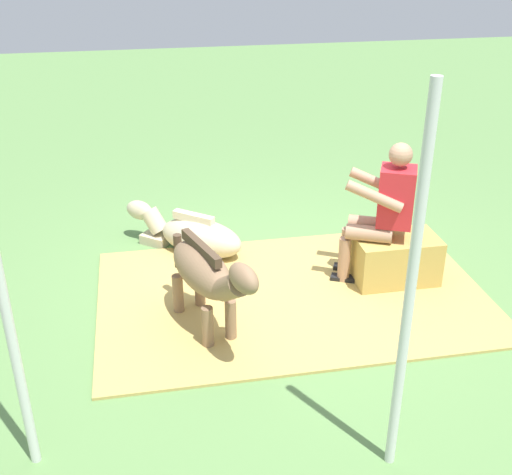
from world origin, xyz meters
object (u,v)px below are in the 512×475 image
Objects in this scene: pony_standing at (207,274)px; pony_lying at (193,235)px; hay_bale at (395,260)px; tent_pole_right at (3,297)px; person_seated at (382,208)px; tent_pole_left at (409,297)px.

pony_standing reaches higher than pony_lying.
hay_bale is 0.32× the size of tent_pole_right.
person_seated is 3.33m from tent_pole_right.
tent_pole_left reaches higher than pony_lying.
hay_bale is 0.57× the size of pony_standing.
tent_pole_right is (2.14, -0.40, 0.00)m from tent_pole_left.
tent_pole_left and tent_pole_right have the same top height.
hay_bale is at bearing -111.94° from tent_pole_left.
tent_pole_right reaches higher than person_seated.
pony_standing is at bearing -136.01° from tent_pole_right.
tent_pole_right is (2.97, 1.66, 0.96)m from hay_bale.
person_seated is 1.89m from pony_lying.
hay_bale is 0.62× the size of pony_lying.
person_seated is at bearing 151.22° from pony_lying.
pony_standing is 1.94m from tent_pole_left.
person_seated reaches higher than pony_lying.
person_seated is 1.02× the size of pony_standing.
pony_standing is (1.60, 0.53, -0.20)m from person_seated.
person_seated is (0.15, -0.05, 0.50)m from hay_bale.
tent_pole_left is (-0.93, 1.58, 0.65)m from pony_standing.
pony_lying is 3.02m from tent_pole_right.
person_seated is 1.09× the size of pony_lying.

